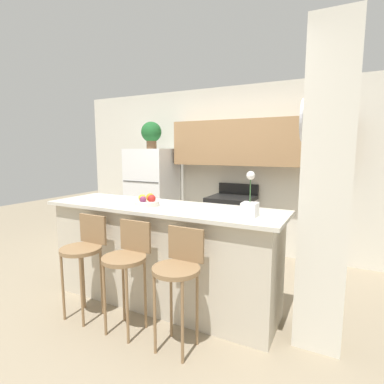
% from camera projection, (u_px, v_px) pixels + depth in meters
% --- Properties ---
extents(ground_plane, '(14.00, 14.00, 0.00)m').
position_uv_depth(ground_plane, '(162.00, 302.00, 3.16)').
color(ground_plane, gray).
extents(wall_back, '(5.60, 0.38, 2.55)m').
position_uv_depth(wall_back, '(238.00, 160.00, 4.58)').
color(wall_back, silver).
rests_on(wall_back, ground_plane).
extents(pillar_right, '(0.38, 0.33, 2.55)m').
position_uv_depth(pillar_right, '(326.00, 190.00, 2.33)').
color(pillar_right, silver).
rests_on(pillar_right, ground_plane).
extents(counter_bar, '(2.49, 0.72, 1.03)m').
position_uv_depth(counter_bar, '(161.00, 254.00, 3.09)').
color(counter_bar, beige).
rests_on(counter_bar, ground_plane).
extents(refrigerator, '(0.72, 0.67, 1.61)m').
position_uv_depth(refrigerator, '(153.00, 197.00, 5.02)').
color(refrigerator, white).
rests_on(refrigerator, ground_plane).
extents(stove_range, '(0.63, 0.64, 1.07)m').
position_uv_depth(stove_range, '(231.00, 226.00, 4.46)').
color(stove_range, silver).
rests_on(stove_range, ground_plane).
extents(bar_stool_left, '(0.38, 0.38, 0.97)m').
position_uv_depth(bar_stool_left, '(84.00, 250.00, 2.83)').
color(bar_stool_left, olive).
rests_on(bar_stool_left, ground_plane).
extents(bar_stool_mid, '(0.38, 0.38, 0.97)m').
position_uv_depth(bar_stool_mid, '(127.00, 259.00, 2.59)').
color(bar_stool_mid, olive).
rests_on(bar_stool_mid, ground_plane).
extents(bar_stool_right, '(0.38, 0.38, 0.97)m').
position_uv_depth(bar_stool_right, '(179.00, 270.00, 2.36)').
color(bar_stool_right, olive).
rests_on(bar_stool_right, ground_plane).
extents(potted_plant_on_fridge, '(0.33, 0.33, 0.44)m').
position_uv_depth(potted_plant_on_fridge, '(151.00, 133.00, 4.88)').
color(potted_plant_on_fridge, brown).
rests_on(potted_plant_on_fridge, refrigerator).
extents(orchid_vase, '(0.13, 0.13, 0.38)m').
position_uv_depth(orchid_vase, '(250.00, 204.00, 2.51)').
color(orchid_vase, white).
rests_on(orchid_vase, counter_bar).
extents(fruit_bowl, '(0.25, 0.25, 0.12)m').
position_uv_depth(fruit_bowl, '(147.00, 201.00, 3.00)').
color(fruit_bowl, silver).
rests_on(fruit_bowl, counter_bar).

